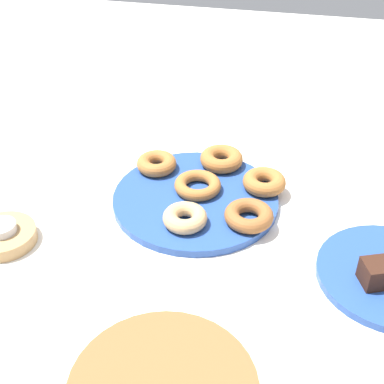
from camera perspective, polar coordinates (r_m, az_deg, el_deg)
name	(u,v)px	position (r m, az deg, el deg)	size (l,w,h in m)	color
ground_plane	(195,202)	(1.03, 0.37, -1.07)	(2.40, 2.40, 0.00)	white
donut_plate	(195,199)	(1.03, 0.37, -0.73)	(0.32, 0.32, 0.02)	#284C9E
donut_0	(264,182)	(1.05, 7.69, 1.08)	(0.08, 0.08, 0.03)	#AD6B33
donut_1	(157,163)	(1.10, -3.78, 3.05)	(0.08, 0.08, 0.03)	#AD6B33
donut_2	(199,185)	(1.03, 0.74, 0.72)	(0.09, 0.09, 0.02)	#AD6B33
donut_3	(183,217)	(0.95, -0.98, -2.72)	(0.08, 0.08, 0.03)	tan
donut_4	(222,159)	(1.11, 3.16, 3.55)	(0.09, 0.09, 0.03)	#AD6B33
donut_5	(249,216)	(0.96, 6.06, -2.50)	(0.09, 0.09, 0.03)	#995B2D
brownie_far	(376,273)	(0.89, 18.98, -8.17)	(0.04, 0.04, 0.04)	#381E14
candle_holder	(4,236)	(0.99, -19.41, -4.46)	(0.11, 0.11, 0.02)	tan
tealight	(1,228)	(0.98, -19.63, -3.60)	(0.05, 0.05, 0.01)	silver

